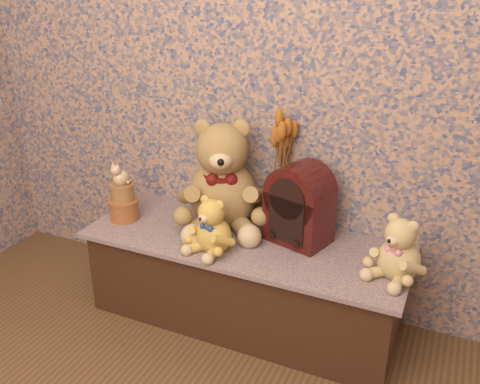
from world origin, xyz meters
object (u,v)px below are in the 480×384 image
object	(u,v)px
teddy_large	(223,169)
ceramic_vase	(282,205)
biscuit_tin_lower	(124,210)
teddy_medium	(214,222)
teddy_small	(401,245)
cat_figurine	(121,173)
cathedral_radio	(300,203)

from	to	relation	value
teddy_large	ceramic_vase	world-z (taller)	teddy_large
ceramic_vase	biscuit_tin_lower	distance (m)	0.73
teddy_medium	ceramic_vase	world-z (taller)	teddy_medium
teddy_small	cat_figurine	bearing A→B (deg)	-153.94
teddy_large	cathedral_radio	bearing A→B (deg)	-26.95
biscuit_tin_lower	cathedral_radio	bearing A→B (deg)	9.89
teddy_small	ceramic_vase	xyz separation A→B (m)	(-0.55, 0.23, -0.04)
cat_figurine	teddy_medium	bearing A→B (deg)	0.42
teddy_large	teddy_medium	distance (m)	0.29
teddy_medium	ceramic_vase	distance (m)	0.38
teddy_small	ceramic_vase	distance (m)	0.60
teddy_small	cathedral_radio	distance (m)	0.45
ceramic_vase	cat_figurine	distance (m)	0.74
ceramic_vase	cat_figurine	bearing A→B (deg)	-159.68
teddy_medium	biscuit_tin_lower	bearing A→B (deg)	-174.48
cathedral_radio	ceramic_vase	distance (m)	0.18
teddy_medium	cat_figurine	world-z (taller)	cat_figurine
teddy_large	cathedral_radio	distance (m)	0.38
teddy_medium	ceramic_vase	bearing A→B (deg)	77.18
teddy_large	teddy_small	xyz separation A→B (m)	(0.80, -0.14, -0.13)
teddy_small	biscuit_tin_lower	bearing A→B (deg)	-153.94
teddy_large	biscuit_tin_lower	distance (m)	0.51
teddy_small	cat_figurine	world-z (taller)	cat_figurine
teddy_small	biscuit_tin_lower	xyz separation A→B (m)	(-1.23, -0.02, -0.09)
teddy_small	cathedral_radio	bearing A→B (deg)	-170.03
biscuit_tin_lower	cat_figurine	world-z (taller)	cat_figurine
teddy_medium	cat_figurine	distance (m)	0.52
teddy_large	ceramic_vase	size ratio (longest dim) A/B	2.77
teddy_medium	biscuit_tin_lower	size ratio (longest dim) A/B	1.93
cathedral_radio	biscuit_tin_lower	xyz separation A→B (m)	(-0.80, -0.14, -0.13)
cathedral_radio	ceramic_vase	size ratio (longest dim) A/B	1.84
cathedral_radio	teddy_small	bearing A→B (deg)	1.34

